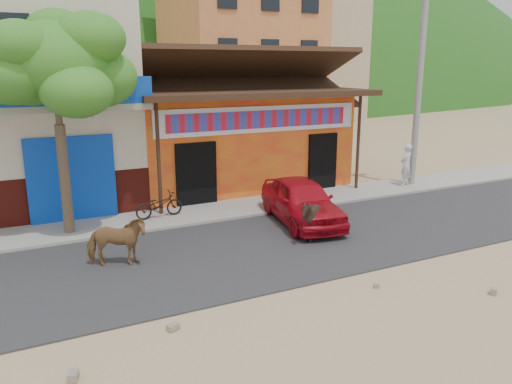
# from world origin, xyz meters

# --- Properties ---
(ground) EXTENTS (120.00, 120.00, 0.00)m
(ground) POSITION_xyz_m (0.00, 0.00, 0.00)
(ground) COLOR #9E825B
(ground) RESTS_ON ground
(road) EXTENTS (60.00, 5.00, 0.04)m
(road) POSITION_xyz_m (0.00, 2.50, 0.02)
(road) COLOR #28282B
(road) RESTS_ON ground
(sidewalk) EXTENTS (60.00, 2.00, 0.12)m
(sidewalk) POSITION_xyz_m (0.00, 6.00, 0.06)
(sidewalk) COLOR gray
(sidewalk) RESTS_ON ground
(dance_club) EXTENTS (8.00, 6.00, 3.60)m
(dance_club) POSITION_xyz_m (2.00, 10.00, 1.80)
(dance_club) COLOR orange
(dance_club) RESTS_ON ground
(cafe_building) EXTENTS (7.00, 6.00, 7.00)m
(cafe_building) POSITION_xyz_m (-5.50, 10.00, 3.50)
(cafe_building) COLOR beige
(cafe_building) RESTS_ON ground
(apartment_front) EXTENTS (9.00, 9.00, 12.00)m
(apartment_front) POSITION_xyz_m (9.00, 24.00, 6.00)
(apartment_front) COLOR #CC723F
(apartment_front) RESTS_ON ground
(apartment_rear) EXTENTS (8.00, 8.00, 10.00)m
(apartment_rear) POSITION_xyz_m (18.00, 30.00, 5.00)
(apartment_rear) COLOR tan
(apartment_rear) RESTS_ON ground
(hillside) EXTENTS (100.00, 40.00, 24.00)m
(hillside) POSITION_xyz_m (0.00, 70.00, 12.00)
(hillside) COLOR #194C14
(hillside) RESTS_ON ground
(tree) EXTENTS (3.00, 3.00, 6.00)m
(tree) POSITION_xyz_m (-4.60, 5.80, 3.12)
(tree) COLOR #2D721E
(tree) RESTS_ON sidewalk
(utility_pole) EXTENTS (0.24, 0.24, 8.00)m
(utility_pole) POSITION_xyz_m (8.20, 6.00, 4.12)
(utility_pole) COLOR gray
(utility_pole) RESTS_ON sidewalk
(cow_tan) EXTENTS (1.55, 1.06, 1.19)m
(cow_tan) POSITION_xyz_m (-3.86, 2.91, 0.64)
(cow_tan) COLOR olive
(cow_tan) RESTS_ON road
(cow_dark) EXTENTS (1.10, 0.98, 1.19)m
(cow_dark) POSITION_xyz_m (1.19, 2.39, 0.64)
(cow_dark) COLOR black
(cow_dark) RESTS_ON road
(red_car) EXTENTS (2.25, 4.17, 1.35)m
(red_car) POSITION_xyz_m (1.81, 3.87, 0.71)
(red_car) COLOR #AD0C19
(red_car) RESTS_ON road
(scooter) EXTENTS (1.54, 0.68, 0.79)m
(scooter) POSITION_xyz_m (-1.96, 6.02, 0.51)
(scooter) COLOR black
(scooter) RESTS_ON sidewalk
(pedestrian) EXTENTS (0.68, 0.56, 1.61)m
(pedestrian) POSITION_xyz_m (7.76, 5.91, 0.93)
(pedestrian) COLOR silver
(pedestrian) RESTS_ON sidewalk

